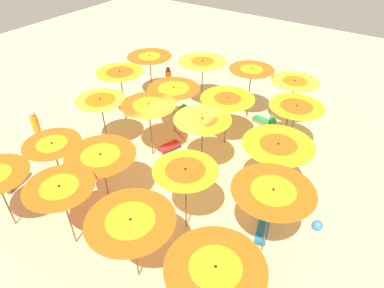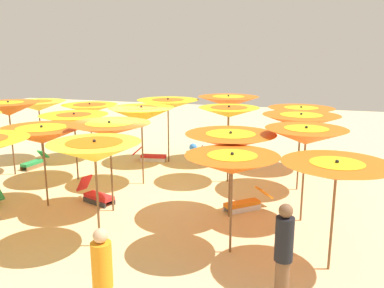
% 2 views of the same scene
% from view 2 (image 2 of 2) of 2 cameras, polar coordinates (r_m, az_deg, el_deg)
% --- Properties ---
extents(ground, '(40.93, 40.93, 0.04)m').
position_cam_2_polar(ground, '(12.07, -7.49, -7.19)').
color(ground, beige).
extents(beach_umbrella_2, '(1.92, 1.92, 2.37)m').
position_cam_2_polar(beach_umbrella_2, '(8.48, -13.62, -1.05)').
color(beach_umbrella_2, brown).
rests_on(beach_umbrella_2, ground).
extents(beach_umbrella_3, '(1.91, 1.91, 2.17)m').
position_cam_2_polar(beach_umbrella_3, '(8.07, 5.70, -2.88)').
color(beach_umbrella_3, brown).
rests_on(beach_umbrella_3, ground).
extents(beach_umbrella_4, '(2.03, 2.03, 2.20)m').
position_cam_2_polar(beach_umbrella_4, '(7.82, 19.80, -3.67)').
color(beach_umbrella_4, brown).
rests_on(beach_umbrella_4, ground).
extents(beach_umbrella_6, '(2.19, 2.19, 2.24)m').
position_cam_2_polar(beach_umbrella_6, '(11.26, -20.49, 1.20)').
color(beach_umbrella_6, brown).
rests_on(beach_umbrella_6, ground).
extents(beach_umbrella_7, '(2.10, 2.10, 2.42)m').
position_cam_2_polar(beach_umbrella_7, '(10.38, -11.63, 2.12)').
color(beach_umbrella_7, brown).
rests_on(beach_umbrella_7, ground).
extents(beach_umbrella_8, '(2.24, 2.24, 2.23)m').
position_cam_2_polar(beach_umbrella_8, '(9.88, 5.48, 0.50)').
color(beach_umbrella_8, brown).
rests_on(beach_umbrella_8, ground).
extents(beach_umbrella_9, '(1.95, 1.95, 2.40)m').
position_cam_2_polar(beach_umbrella_9, '(9.93, 15.86, 1.08)').
color(beach_umbrella_9, brown).
rests_on(beach_umbrella_9, ground).
extents(beach_umbrella_10, '(2.01, 2.01, 2.54)m').
position_cam_2_polar(beach_umbrella_10, '(14.68, -24.58, 4.56)').
color(beach_umbrella_10, brown).
rests_on(beach_umbrella_10, ground).
extents(beach_umbrella_11, '(2.17, 2.17, 2.23)m').
position_cam_2_polar(beach_umbrella_11, '(13.38, -16.37, 3.36)').
color(beach_umbrella_11, brown).
rests_on(beach_umbrella_11, ground).
extents(beach_umbrella_12, '(2.03, 2.03, 2.52)m').
position_cam_2_polar(beach_umbrella_12, '(12.46, -7.18, 4.21)').
color(beach_umbrella_12, brown).
rests_on(beach_umbrella_12, ground).
extents(beach_umbrella_13, '(1.90, 1.90, 2.49)m').
position_cam_2_polar(beach_umbrella_13, '(12.64, 5.25, 4.52)').
color(beach_umbrella_13, brown).
rests_on(beach_umbrella_13, ground).
extents(beach_umbrella_14, '(2.27, 2.27, 2.37)m').
position_cam_2_polar(beach_umbrella_14, '(12.28, 15.19, 3.13)').
color(beach_umbrella_14, brown).
rests_on(beach_umbrella_14, ground).
extents(beach_umbrella_15, '(2.03, 2.03, 2.36)m').
position_cam_2_polar(beach_umbrella_15, '(16.35, -20.94, 5.08)').
color(beach_umbrella_15, brown).
rests_on(beach_umbrella_15, ground).
extents(beach_umbrella_16, '(2.11, 2.11, 2.21)m').
position_cam_2_polar(beach_umbrella_16, '(15.96, -14.30, 4.90)').
color(beach_umbrella_16, brown).
rests_on(beach_umbrella_16, ground).
extents(beach_umbrella_17, '(2.29, 2.29, 2.45)m').
position_cam_2_polar(beach_umbrella_17, '(15.02, -3.43, 5.64)').
color(beach_umbrella_17, brown).
rests_on(beach_umbrella_17, ground).
extents(beach_umbrella_18, '(2.25, 2.25, 2.56)m').
position_cam_2_polar(beach_umbrella_18, '(15.10, 5.18, 6.02)').
color(beach_umbrella_18, brown).
rests_on(beach_umbrella_18, ground).
extents(beach_umbrella_19, '(2.29, 2.29, 2.27)m').
position_cam_2_polar(beach_umbrella_19, '(14.64, 15.20, 4.31)').
color(beach_umbrella_19, brown).
rests_on(beach_umbrella_19, ground).
extents(lounger_1, '(0.75, 1.27, 0.70)m').
position_cam_2_polar(lounger_1, '(11.61, -13.45, -7.00)').
color(lounger_1, '#333338').
rests_on(lounger_1, ground).
extents(lounger_2, '(1.17, 0.45, 0.55)m').
position_cam_2_polar(lounger_2, '(15.70, -21.51, -2.42)').
color(lounger_2, olive).
rests_on(lounger_2, ground).
extents(lounger_3, '(0.69, 1.31, 0.61)m').
position_cam_2_polar(lounger_3, '(15.37, 2.79, -1.79)').
color(lounger_3, silver).
rests_on(lounger_3, ground).
extents(lounger_4, '(1.17, 1.24, 0.57)m').
position_cam_2_polar(lounger_4, '(10.88, 7.62, -8.26)').
color(lounger_4, silver).
rests_on(lounger_4, ground).
extents(lounger_5, '(0.54, 1.33, 0.54)m').
position_cam_2_polar(lounger_5, '(15.57, -5.80, -1.71)').
color(lounger_5, silver).
rests_on(lounger_5, ground).
extents(beachgoer_0, '(0.30, 0.30, 1.69)m').
position_cam_2_polar(beachgoer_0, '(6.26, -12.55, -18.37)').
color(beachgoer_0, '#D8A87F').
rests_on(beachgoer_0, ground).
extents(beachgoer_1, '(0.30, 0.30, 1.80)m').
position_cam_2_polar(beachgoer_1, '(6.83, 12.85, -14.95)').
color(beachgoer_1, brown).
rests_on(beachgoer_1, ground).
extents(beach_ball, '(0.34, 0.34, 0.34)m').
position_cam_2_polar(beach_ball, '(16.99, 0.16, -0.48)').
color(beach_ball, '#337FE5').
rests_on(beach_ball, ground).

